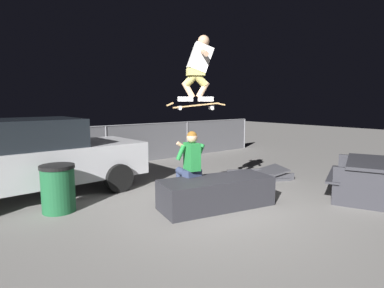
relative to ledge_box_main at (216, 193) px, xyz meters
name	(u,v)px	position (x,y,z in m)	size (l,w,h in m)	color
ground_plane	(215,207)	(-0.04, -0.01, -0.26)	(40.00, 40.00, 0.00)	slate
ledge_box_main	(216,193)	(0.00, 0.00, 0.00)	(2.05, 0.79, 0.53)	#28282D
person_sitting_on_ledge	(189,162)	(-0.21, 0.51, 0.50)	(0.59, 0.78, 1.36)	#2D3856
skateboard	(195,106)	(-0.28, 0.26, 1.56)	(0.98, 0.68, 0.13)	#AD8451
skater_airborne	(199,65)	(-0.23, 0.23, 2.25)	(0.63, 0.81, 1.12)	white
kicker_ramp	(260,176)	(2.34, 0.90, -0.21)	(1.53, 1.34, 0.36)	#38383D
picnic_table_back	(366,173)	(2.68, -1.46, 0.23)	(2.08, 1.89, 0.75)	#28282D
trash_bin	(58,188)	(-2.29, 1.54, 0.15)	(0.58, 0.58, 0.82)	#19512D
fence_back	(106,145)	(-0.04, 4.63, 0.39)	(12.05, 0.05, 1.21)	slate
parked_car	(34,157)	(-2.37, 2.80, 0.53)	(4.26, 2.04, 1.56)	#B7B7BC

